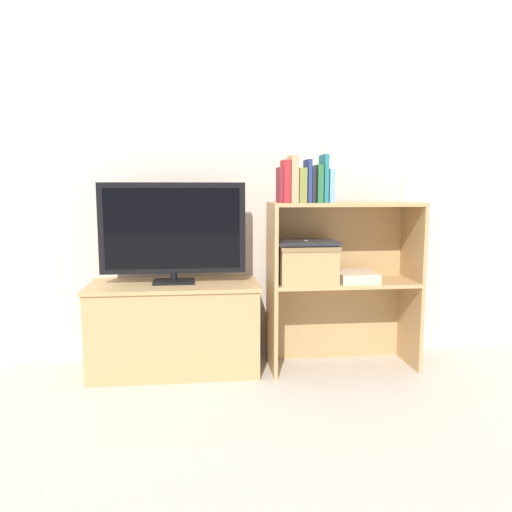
{
  "coord_description": "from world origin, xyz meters",
  "views": [
    {
      "loc": [
        -0.29,
        -2.49,
        1.0
      ],
      "look_at": [
        0.0,
        0.17,
        0.64
      ],
      "focal_mm": 35.0,
      "sensor_mm": 36.0,
      "label": 1
    }
  ],
  "objects_px": {
    "tv": "(173,230)",
    "tv_stand": "(175,327)",
    "book_olive": "(301,185)",
    "book_navy": "(307,181)",
    "baby_monitor": "(406,192)",
    "storage_basket_left": "(306,261)",
    "magazine_stack": "(356,277)",
    "book_crimson": "(285,182)",
    "book_tan": "(293,179)",
    "book_charcoal": "(312,185)",
    "book_skyblue": "(329,186)",
    "book_teal": "(324,179)",
    "book_maroon": "(280,185)",
    "laptop": "(306,243)",
    "book_forest": "(317,184)"
  },
  "relations": [
    {
      "from": "book_olive",
      "to": "tv_stand",
      "type": "bearing_deg",
      "value": 171.47
    },
    {
      "from": "book_navy",
      "to": "storage_basket_left",
      "type": "distance_m",
      "value": 0.43
    },
    {
      "from": "book_teal",
      "to": "book_charcoal",
      "type": "bearing_deg",
      "value": 180.0
    },
    {
      "from": "baby_monitor",
      "to": "book_olive",
      "type": "bearing_deg",
      "value": -174.16
    },
    {
      "from": "book_teal",
      "to": "storage_basket_left",
      "type": "distance_m",
      "value": 0.45
    },
    {
      "from": "book_olive",
      "to": "book_skyblue",
      "type": "xyz_separation_m",
      "value": [
        0.15,
        -0.0,
        -0.0
      ]
    },
    {
      "from": "book_teal",
      "to": "book_skyblue",
      "type": "relative_size",
      "value": 1.42
    },
    {
      "from": "book_maroon",
      "to": "book_forest",
      "type": "xyz_separation_m",
      "value": [
        0.2,
        0.0,
        0.01
      ]
    },
    {
      "from": "book_skyblue",
      "to": "magazine_stack",
      "type": "distance_m",
      "value": 0.52
    },
    {
      "from": "tv",
      "to": "book_olive",
      "type": "xyz_separation_m",
      "value": [
        0.67,
        -0.1,
        0.24
      ]
    },
    {
      "from": "book_olive",
      "to": "baby_monitor",
      "type": "relative_size",
      "value": 1.27
    },
    {
      "from": "book_crimson",
      "to": "book_forest",
      "type": "relative_size",
      "value": 1.13
    },
    {
      "from": "tv",
      "to": "tv_stand",
      "type": "bearing_deg",
      "value": 90.0
    },
    {
      "from": "book_crimson",
      "to": "book_skyblue",
      "type": "bearing_deg",
      "value": -0.0
    },
    {
      "from": "book_charcoal",
      "to": "tv_stand",
      "type": "bearing_deg",
      "value": 172.15
    },
    {
      "from": "book_olive",
      "to": "storage_basket_left",
      "type": "relative_size",
      "value": 0.57
    },
    {
      "from": "book_tan",
      "to": "laptop",
      "type": "height_order",
      "value": "book_tan"
    },
    {
      "from": "book_tan",
      "to": "book_navy",
      "type": "xyz_separation_m",
      "value": [
        0.08,
        0.0,
        -0.01
      ]
    },
    {
      "from": "book_olive",
      "to": "book_navy",
      "type": "distance_m",
      "value": 0.04
    },
    {
      "from": "tv",
      "to": "book_crimson",
      "type": "xyz_separation_m",
      "value": [
        0.59,
        -0.1,
        0.26
      ]
    },
    {
      "from": "book_olive",
      "to": "magazine_stack",
      "type": "xyz_separation_m",
      "value": [
        0.32,
        0.03,
        -0.49
      ]
    },
    {
      "from": "book_olive",
      "to": "storage_basket_left",
      "type": "height_order",
      "value": "book_olive"
    },
    {
      "from": "book_olive",
      "to": "book_teal",
      "type": "height_order",
      "value": "book_teal"
    },
    {
      "from": "tv_stand",
      "to": "book_forest",
      "type": "bearing_deg",
      "value": -7.54
    },
    {
      "from": "book_forest",
      "to": "book_crimson",
      "type": "bearing_deg",
      "value": 180.0
    },
    {
      "from": "tv",
      "to": "book_teal",
      "type": "xyz_separation_m",
      "value": [
        0.79,
        -0.1,
        0.27
      ]
    },
    {
      "from": "book_forest",
      "to": "storage_basket_left",
      "type": "relative_size",
      "value": 0.62
    },
    {
      "from": "book_teal",
      "to": "book_forest",
      "type": "bearing_deg",
      "value": 180.0
    },
    {
      "from": "book_navy",
      "to": "book_forest",
      "type": "distance_m",
      "value": 0.06
    },
    {
      "from": "tv_stand",
      "to": "book_maroon",
      "type": "distance_m",
      "value": 0.96
    },
    {
      "from": "tv",
      "to": "storage_basket_left",
      "type": "height_order",
      "value": "tv"
    },
    {
      "from": "tv_stand",
      "to": "baby_monitor",
      "type": "height_order",
      "value": "baby_monitor"
    },
    {
      "from": "tv_stand",
      "to": "book_forest",
      "type": "relative_size",
      "value": 4.7
    },
    {
      "from": "book_maroon",
      "to": "book_teal",
      "type": "relative_size",
      "value": 0.74
    },
    {
      "from": "tv_stand",
      "to": "book_teal",
      "type": "bearing_deg",
      "value": -7.23
    },
    {
      "from": "tv",
      "to": "book_navy",
      "type": "bearing_deg",
      "value": -7.97
    },
    {
      "from": "book_navy",
      "to": "magazine_stack",
      "type": "bearing_deg",
      "value": 5.25
    },
    {
      "from": "laptop",
      "to": "book_navy",
      "type": "bearing_deg",
      "value": -96.92
    },
    {
      "from": "book_charcoal",
      "to": "storage_basket_left",
      "type": "relative_size",
      "value": 0.6
    },
    {
      "from": "book_charcoal",
      "to": "book_forest",
      "type": "relative_size",
      "value": 0.97
    },
    {
      "from": "storage_basket_left",
      "to": "magazine_stack",
      "type": "xyz_separation_m",
      "value": [
        0.28,
        -0.02,
        -0.09
      ]
    },
    {
      "from": "tv_stand",
      "to": "book_crimson",
      "type": "bearing_deg",
      "value": -9.69
    },
    {
      "from": "book_tan",
      "to": "tv",
      "type": "bearing_deg",
      "value": 171.04
    },
    {
      "from": "book_navy",
      "to": "laptop",
      "type": "distance_m",
      "value": 0.33
    },
    {
      "from": "book_skyblue",
      "to": "baby_monitor",
      "type": "relative_size",
      "value": 1.25
    },
    {
      "from": "book_tan",
      "to": "book_charcoal",
      "type": "relative_size",
      "value": 1.28
    },
    {
      "from": "book_charcoal",
      "to": "magazine_stack",
      "type": "xyz_separation_m",
      "value": [
        0.26,
        0.03,
        -0.5
      ]
    },
    {
      "from": "laptop",
      "to": "magazine_stack",
      "type": "distance_m",
      "value": 0.34
    },
    {
      "from": "book_crimson",
      "to": "book_tan",
      "type": "relative_size",
      "value": 0.91
    },
    {
      "from": "book_forest",
      "to": "magazine_stack",
      "type": "height_order",
      "value": "book_forest"
    }
  ]
}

